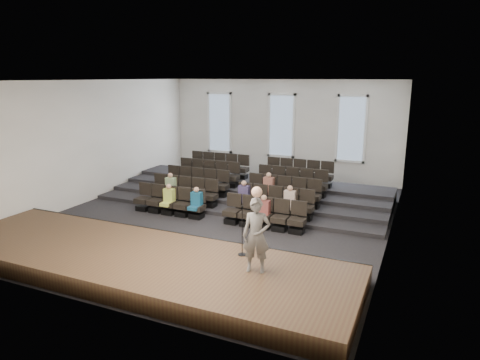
{
  "coord_description": "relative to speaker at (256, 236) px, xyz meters",
  "views": [
    {
      "loc": [
        6.86,
        -13.78,
        5.13
      ],
      "look_at": [
        0.55,
        0.5,
        1.34
      ],
      "focal_mm": 32.0,
      "sensor_mm": 36.0,
      "label": 1
    }
  ],
  "objects": [
    {
      "name": "stage_lip",
      "position": [
        -3.33,
        1.48,
        -1.17
      ],
      "size": [
        11.8,
        0.06,
        0.52
      ],
      "primitive_type": "cube",
      "color": "black",
      "rests_on": "ground"
    },
    {
      "name": "ceiling",
      "position": [
        -3.33,
        4.81,
        3.59
      ],
      "size": [
        12.0,
        14.0,
        0.02
      ],
      "primitive_type": "cube",
      "color": "white",
      "rests_on": "ground"
    },
    {
      "name": "ground",
      "position": [
        -3.33,
        4.81,
        -1.42
      ],
      "size": [
        14.0,
        14.0,
        0.0
      ],
      "primitive_type": "plane",
      "color": "black",
      "rests_on": "ground"
    },
    {
      "name": "audience",
      "position": [
        -3.14,
        4.96,
        -0.63
      ],
      "size": [
        5.45,
        2.64,
        1.1
      ],
      "color": "#C5D957",
      "rests_on": "seating_rows"
    },
    {
      "name": "wall_front",
      "position": [
        -3.33,
        -2.21,
        1.08
      ],
      "size": [
        12.0,
        0.04,
        5.0
      ],
      "primitive_type": "cube",
      "color": "white",
      "rests_on": "ground"
    },
    {
      "name": "risers",
      "position": [
        -3.33,
        7.98,
        -1.23
      ],
      "size": [
        11.8,
        4.8,
        0.6
      ],
      "color": "black",
      "rests_on": "ground"
    },
    {
      "name": "wall_back",
      "position": [
        -3.33,
        11.83,
        1.08
      ],
      "size": [
        12.0,
        0.04,
        5.0
      ],
      "primitive_type": "cube",
      "color": "white",
      "rests_on": "ground"
    },
    {
      "name": "mic_stand",
      "position": [
        -0.7,
        0.76,
        -0.51
      ],
      "size": [
        0.23,
        0.23,
        1.38
      ],
      "color": "black",
      "rests_on": "stage"
    },
    {
      "name": "stage",
      "position": [
        -3.33,
        -0.29,
        -1.17
      ],
      "size": [
        11.8,
        3.6,
        0.5
      ],
      "primitive_type": "cube",
      "color": "#43311C",
      "rests_on": "ground"
    },
    {
      "name": "windows",
      "position": [
        -3.33,
        11.76,
        1.28
      ],
      "size": [
        8.44,
        0.1,
        3.24
      ],
      "color": "white",
      "rests_on": "wall_back"
    },
    {
      "name": "wall_right",
      "position": [
        2.69,
        4.81,
        1.08
      ],
      "size": [
        0.04,
        14.0,
        5.0
      ],
      "primitive_type": "cube",
      "color": "white",
      "rests_on": "ground"
    },
    {
      "name": "seating_rows",
      "position": [
        -3.33,
        6.35,
        -0.74
      ],
      "size": [
        6.8,
        4.7,
        1.67
      ],
      "color": "black",
      "rests_on": "ground"
    },
    {
      "name": "wall_left",
      "position": [
        -9.35,
        4.81,
        1.08
      ],
      "size": [
        0.04,
        14.0,
        5.0
      ],
      "primitive_type": "cube",
      "color": "white",
      "rests_on": "ground"
    },
    {
      "name": "speaker",
      "position": [
        0.0,
        0.0,
        0.0
      ],
      "size": [
        0.76,
        0.59,
        1.84
      ],
      "primitive_type": "imported",
      "rotation": [
        0.0,
        0.0,
        0.25
      ],
      "color": "#575552",
      "rests_on": "stage"
    }
  ]
}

